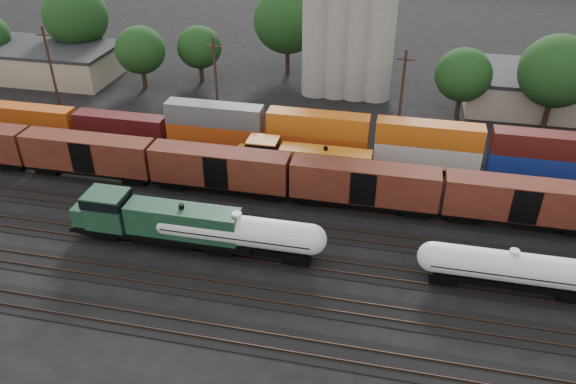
% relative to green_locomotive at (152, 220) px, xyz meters
% --- Properties ---
extents(ground, '(600.00, 600.00, 0.00)m').
position_rel_green_locomotive_xyz_m(ground, '(9.50, 5.00, -2.68)').
color(ground, black).
extents(tracks, '(180.00, 33.20, 0.20)m').
position_rel_green_locomotive_xyz_m(tracks, '(9.50, 5.00, -2.63)').
color(tracks, black).
rests_on(tracks, ground).
extents(green_locomotive, '(17.80, 3.14, 4.71)m').
position_rel_green_locomotive_xyz_m(green_locomotive, '(0.00, 0.00, 0.00)').
color(green_locomotive, black).
rests_on(green_locomotive, ground).
extents(tank_car_a, '(16.39, 2.93, 4.30)m').
position_rel_green_locomotive_xyz_m(tank_car_a, '(8.35, 0.00, -0.12)').
color(tank_car_a, white).
rests_on(tank_car_a, ground).
extents(tank_car_b, '(15.36, 2.75, 4.03)m').
position_rel_green_locomotive_xyz_m(tank_car_b, '(32.05, 0.00, -0.27)').
color(tank_car_b, white).
rests_on(tank_car_b, ground).
extents(orange_locomotive, '(16.95, 2.82, 4.24)m').
position_rel_green_locomotive_xyz_m(orange_locomotive, '(11.15, 15.00, -0.25)').
color(orange_locomotive, black).
rests_on(orange_locomotive, ground).
extents(boxcar_string, '(153.60, 2.90, 4.20)m').
position_rel_green_locomotive_xyz_m(boxcar_string, '(11.11, 10.00, 0.44)').
color(boxcar_string, black).
rests_on(boxcar_string, ground).
extents(container_wall, '(160.00, 2.60, 5.80)m').
position_rel_green_locomotive_xyz_m(container_wall, '(8.40, 20.00, 0.24)').
color(container_wall, black).
rests_on(container_wall, ground).
extents(grain_silo, '(13.40, 5.00, 29.00)m').
position_rel_green_locomotive_xyz_m(grain_silo, '(12.79, 41.00, 8.58)').
color(grain_silo, gray).
rests_on(grain_silo, ground).
extents(industrial_sheds, '(119.38, 17.26, 5.10)m').
position_rel_green_locomotive_xyz_m(industrial_sheds, '(16.13, 40.25, -0.12)').
color(industrial_sheds, '#9E937F').
rests_on(industrial_sheds, ground).
extents(tree_band, '(167.06, 23.67, 13.85)m').
position_rel_green_locomotive_xyz_m(tree_band, '(2.46, 42.02, 4.80)').
color(tree_band, black).
rests_on(tree_band, ground).
extents(utility_poles, '(122.20, 0.36, 12.00)m').
position_rel_green_locomotive_xyz_m(utility_poles, '(9.50, 27.00, 3.53)').
color(utility_poles, black).
rests_on(utility_poles, ground).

